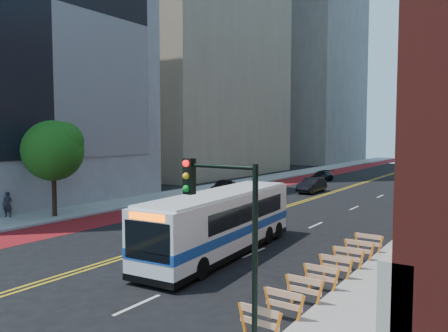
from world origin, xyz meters
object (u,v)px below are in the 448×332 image
car_c (322,176)px  traffic_signal (224,220)px  pedestrian (8,205)px  car_a (223,186)px  car_b (312,185)px  street_tree (54,148)px  transit_bus (222,222)px

car_c → traffic_signal: bearing=-73.0°
car_c → pedestrian: size_ratio=2.53×
car_a → car_c: car_a is taller
traffic_signal → car_b: (-11.10, 32.44, -2.97)m
street_tree → car_a: size_ratio=1.71×
traffic_signal → car_b: size_ratio=1.12×
car_c → car_b: bearing=-75.0°
traffic_signal → car_c: 45.60m
traffic_signal → car_c: traffic_signal is taller
street_tree → car_c: 34.53m
street_tree → car_c: bearing=79.2°
street_tree → traffic_signal: street_tree is taller
transit_bus → car_a: bearing=119.2°
transit_bus → car_b: (-5.30, 24.00, -0.86)m
car_c → pedestrian: (-8.78, -35.77, 0.39)m
street_tree → car_a: bearing=83.9°
street_tree → car_a: (1.94, 18.11, -4.24)m
street_tree → car_b: 25.15m
traffic_signal → car_c: (-14.23, 43.21, -3.07)m
car_a → car_b: bearing=20.2°
car_a → traffic_signal: bearing=-67.9°
traffic_signal → car_b: traffic_signal is taller
street_tree → traffic_signal: bearing=-24.8°
street_tree → transit_bus: bearing=-4.3°
street_tree → pedestrian: 5.00m
street_tree → transit_bus: size_ratio=0.59×
traffic_signal → street_tree: bearing=155.2°
pedestrian → traffic_signal: bearing=-52.3°
pedestrian → car_c: bearing=41.8°
traffic_signal → car_b: bearing=108.9°
street_tree → pedestrian: bearing=-138.1°
transit_bus → car_b: transit_bus is taller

